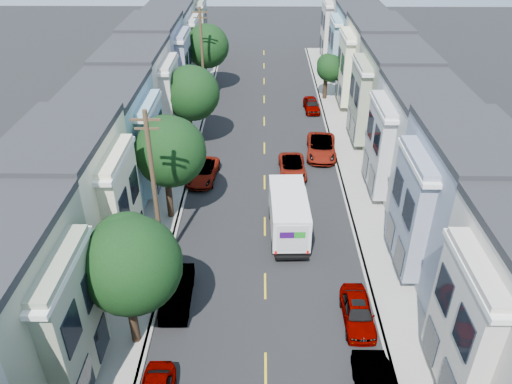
{
  "coord_description": "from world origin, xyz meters",
  "views": [
    {
      "loc": [
        -0.27,
        -21.97,
        19.93
      ],
      "look_at": [
        -0.62,
        6.94,
        2.2
      ],
      "focal_mm": 35.0,
      "sensor_mm": 36.0,
      "label": 1
    }
  ],
  "objects_px": {
    "tree_c": "(169,152)",
    "tree_e": "(206,46)",
    "tree_far_r": "(329,69)",
    "parked_right_c": "(321,148)",
    "tree_d": "(191,93)",
    "parked_right_b": "(358,312)",
    "utility_pole_near": "(155,193)",
    "parked_left_c": "(177,292)",
    "lead_sedan": "(292,167)",
    "tree_b": "(130,265)",
    "fedex_truck": "(289,213)",
    "parked_left_d": "(203,172)",
    "parked_right_d": "(311,105)",
    "utility_pole_far": "(202,58)"
  },
  "relations": [
    {
      "from": "parked_right_c",
      "to": "parked_right_d",
      "type": "xyz_separation_m",
      "value": [
        0.0,
        10.1,
        -0.1
      ]
    },
    {
      "from": "tree_e",
      "to": "parked_left_c",
      "type": "distance_m",
      "value": 33.99
    },
    {
      "from": "parked_right_c",
      "to": "parked_left_d",
      "type": "bearing_deg",
      "value": -151.9
    },
    {
      "from": "parked_right_c",
      "to": "lead_sedan",
      "type": "bearing_deg",
      "value": -123.81
    },
    {
      "from": "tree_d",
      "to": "fedex_truck",
      "type": "distance_m",
      "value": 15.86
    },
    {
      "from": "tree_c",
      "to": "lead_sedan",
      "type": "relative_size",
      "value": 1.68
    },
    {
      "from": "parked_right_b",
      "to": "parked_right_c",
      "type": "xyz_separation_m",
      "value": [
        0.0,
        19.43,
        0.06
      ]
    },
    {
      "from": "tree_b",
      "to": "parked_left_c",
      "type": "height_order",
      "value": "tree_b"
    },
    {
      "from": "tree_b",
      "to": "tree_far_r",
      "type": "xyz_separation_m",
      "value": [
        13.2,
        34.36,
        -1.6
      ]
    },
    {
      "from": "utility_pole_near",
      "to": "parked_left_d",
      "type": "relative_size",
      "value": 2.17
    },
    {
      "from": "parked_left_c",
      "to": "parked_right_c",
      "type": "distance_m",
      "value": 20.56
    },
    {
      "from": "tree_b",
      "to": "parked_left_c",
      "type": "xyz_separation_m",
      "value": [
        1.4,
        2.88,
        -4.32
      ]
    },
    {
      "from": "lead_sedan",
      "to": "parked_right_c",
      "type": "height_order",
      "value": "parked_right_c"
    },
    {
      "from": "parked_right_c",
      "to": "utility_pole_near",
      "type": "bearing_deg",
      "value": -122.72
    },
    {
      "from": "tree_far_r",
      "to": "parked_right_b",
      "type": "relative_size",
      "value": 1.18
    },
    {
      "from": "tree_e",
      "to": "lead_sedan",
      "type": "bearing_deg",
      "value": -65.75
    },
    {
      "from": "utility_pole_near",
      "to": "parked_right_c",
      "type": "relative_size",
      "value": 1.88
    },
    {
      "from": "tree_e",
      "to": "parked_right_c",
      "type": "height_order",
      "value": "tree_e"
    },
    {
      "from": "fedex_truck",
      "to": "utility_pole_near",
      "type": "bearing_deg",
      "value": -159.39
    },
    {
      "from": "tree_d",
      "to": "parked_left_d",
      "type": "xyz_separation_m",
      "value": [
        1.4,
        -6.18,
        -4.22
      ]
    },
    {
      "from": "tree_far_r",
      "to": "parked_right_c",
      "type": "height_order",
      "value": "tree_far_r"
    },
    {
      "from": "tree_c",
      "to": "tree_e",
      "type": "xyz_separation_m",
      "value": [
        -0.0,
        25.27,
        0.0
      ]
    },
    {
      "from": "utility_pole_far",
      "to": "parked_left_d",
      "type": "height_order",
      "value": "utility_pole_far"
    },
    {
      "from": "parked_right_c",
      "to": "utility_pole_far",
      "type": "bearing_deg",
      "value": 139.35
    },
    {
      "from": "tree_c",
      "to": "fedex_truck",
      "type": "relative_size",
      "value": 1.22
    },
    {
      "from": "utility_pole_near",
      "to": "tree_b",
      "type": "bearing_deg",
      "value": -90.02
    },
    {
      "from": "tree_e",
      "to": "parked_right_b",
      "type": "relative_size",
      "value": 1.81
    },
    {
      "from": "lead_sedan",
      "to": "parked_right_b",
      "type": "relative_size",
      "value": 1.08
    },
    {
      "from": "fedex_truck",
      "to": "parked_right_b",
      "type": "distance_m",
      "value": 8.67
    },
    {
      "from": "parked_left_c",
      "to": "parked_right_c",
      "type": "xyz_separation_m",
      "value": [
        9.8,
        18.07,
        0.02
      ]
    },
    {
      "from": "tree_c",
      "to": "parked_right_d",
      "type": "relative_size",
      "value": 1.92
    },
    {
      "from": "parked_right_b",
      "to": "parked_right_c",
      "type": "relative_size",
      "value": 0.78
    },
    {
      "from": "tree_e",
      "to": "parked_right_b",
      "type": "bearing_deg",
      "value": -72.26
    },
    {
      "from": "fedex_truck",
      "to": "parked_left_c",
      "type": "height_order",
      "value": "fedex_truck"
    },
    {
      "from": "utility_pole_near",
      "to": "parked_right_c",
      "type": "xyz_separation_m",
      "value": [
        11.2,
        14.73,
        -4.41
      ]
    },
    {
      "from": "tree_d",
      "to": "utility_pole_near",
      "type": "bearing_deg",
      "value": -89.99
    },
    {
      "from": "tree_d",
      "to": "tree_e",
      "type": "distance_m",
      "value": 13.69
    },
    {
      "from": "tree_far_r",
      "to": "parked_left_d",
      "type": "distance_m",
      "value": 21.44
    },
    {
      "from": "parked_left_c",
      "to": "tree_d",
      "type": "bearing_deg",
      "value": 92.85
    },
    {
      "from": "parked_left_c",
      "to": "utility_pole_near",
      "type": "bearing_deg",
      "value": 111.56
    },
    {
      "from": "tree_b",
      "to": "parked_right_b",
      "type": "xyz_separation_m",
      "value": [
        11.2,
        1.52,
        -4.36
      ]
    },
    {
      "from": "parked_left_d",
      "to": "parked_right_d",
      "type": "bearing_deg",
      "value": 60.72
    },
    {
      "from": "tree_c",
      "to": "lead_sedan",
      "type": "height_order",
      "value": "tree_c"
    },
    {
      "from": "fedex_truck",
      "to": "tree_far_r",
      "type": "bearing_deg",
      "value": 76.11
    },
    {
      "from": "tree_e",
      "to": "parked_right_d",
      "type": "height_order",
      "value": "tree_e"
    },
    {
      "from": "parked_right_b",
      "to": "tree_c",
      "type": "bearing_deg",
      "value": 139.04
    },
    {
      "from": "tree_d",
      "to": "utility_pole_near",
      "type": "relative_size",
      "value": 0.72
    },
    {
      "from": "utility_pole_far",
      "to": "parked_right_d",
      "type": "bearing_deg",
      "value": -5.98
    },
    {
      "from": "tree_c",
      "to": "fedex_truck",
      "type": "distance_m",
      "value": 8.78
    },
    {
      "from": "tree_d",
      "to": "parked_right_b",
      "type": "distance_m",
      "value": 24.46
    }
  ]
}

